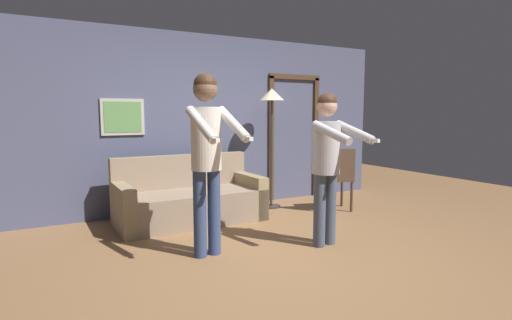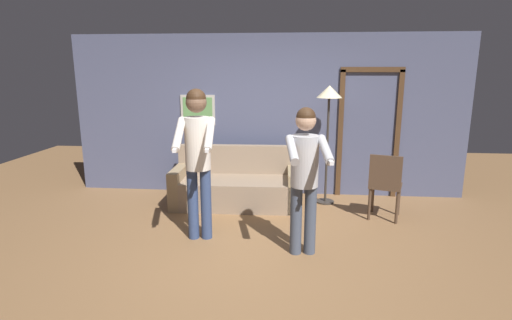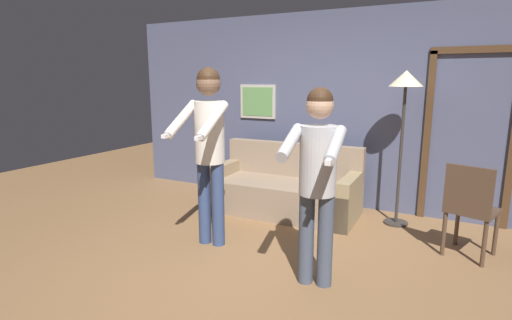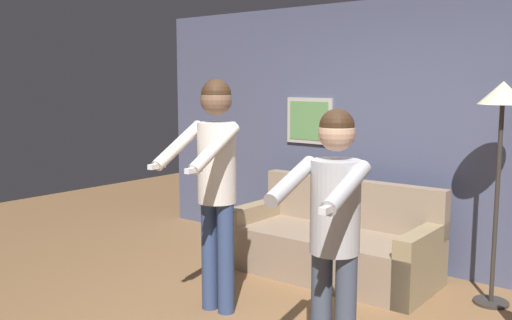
% 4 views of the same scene
% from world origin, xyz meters
% --- Properties ---
extents(back_wall_assembly, '(6.40, 0.10, 2.60)m').
position_xyz_m(back_wall_assembly, '(0.01, 2.27, 1.30)').
color(back_wall_assembly, '#4C516E').
rests_on(back_wall_assembly, ground_plane).
extents(couch, '(1.92, 0.90, 0.87)m').
position_xyz_m(couch, '(-0.42, 1.61, 0.28)').
color(couch, gray).
rests_on(couch, ground_plane).
extents(torchiere_lamp, '(0.38, 0.38, 1.81)m').
position_xyz_m(torchiere_lamp, '(0.96, 1.81, 1.55)').
color(torchiere_lamp, '#332D28').
rests_on(torchiere_lamp, ground_plane).
extents(person_standing_left, '(0.48, 0.72, 1.83)m').
position_xyz_m(person_standing_left, '(-0.68, 0.28, 1.12)').
color(person_standing_left, navy).
rests_on(person_standing_left, ground_plane).
extents(person_standing_right, '(0.49, 0.67, 1.65)m').
position_xyz_m(person_standing_right, '(0.57, -0.03, 1.00)').
color(person_standing_right, '#434C5F').
rests_on(person_standing_right, ground_plane).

